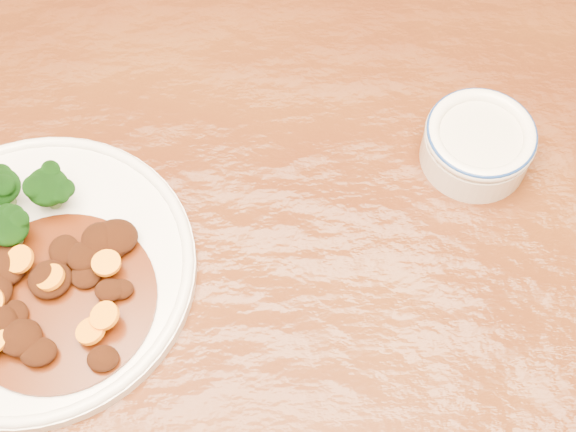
{
  "coord_description": "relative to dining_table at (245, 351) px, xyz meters",
  "views": [
    {
      "loc": [
        0.03,
        -0.27,
        1.4
      ],
      "look_at": [
        0.05,
        0.09,
        0.77
      ],
      "focal_mm": 50.0,
      "sensor_mm": 36.0,
      "label": 1
    }
  ],
  "objects": [
    {
      "name": "dining_table",
      "position": [
        0.0,
        0.0,
        0.0
      ],
      "size": [
        1.53,
        0.95,
        0.75
      ],
      "rotation": [
        0.0,
        0.0,
        -0.03
      ],
      "color": "#552A0F",
      "rests_on": "ground"
    },
    {
      "name": "dip_bowl",
      "position": [
        0.23,
        0.16,
        0.11
      ],
      "size": [
        0.1,
        0.1,
        0.05
      ],
      "rotation": [
        0.0,
        0.0,
        -0.43
      ],
      "color": "white",
      "rests_on": "dining_table"
    },
    {
      "name": "mince_stew",
      "position": [
        -0.16,
        0.03,
        0.1
      ],
      "size": [
        0.17,
        0.17,
        0.03
      ],
      "color": "#491E07",
      "rests_on": "dinner_plate"
    },
    {
      "name": "dinner_plate",
      "position": [
        -0.18,
        0.05,
        0.09
      ],
      "size": [
        0.28,
        0.28,
        0.02
      ],
      "rotation": [
        0.0,
        0.0,
        0.23
      ],
      "color": "white",
      "rests_on": "dining_table"
    }
  ]
}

